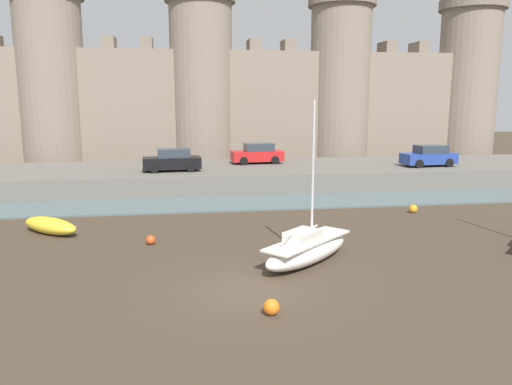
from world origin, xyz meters
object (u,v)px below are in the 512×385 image
rowboat_foreground_centre (50,225)px  car_quay_west (258,154)px  mooring_buoy_near_shore (151,240)px  mooring_buoy_off_centre (271,307)px  mooring_buoy_mid_mud (413,209)px  car_quay_east (172,160)px  sailboat_midflat_centre (307,249)px  car_quay_centre_west (429,156)px

rowboat_foreground_centre → car_quay_west: (12.51, 14.69, 1.78)m
mooring_buoy_near_shore → mooring_buoy_off_centre: mooring_buoy_off_centre is taller
mooring_buoy_near_shore → mooring_buoy_mid_mud: size_ratio=0.90×
mooring_buoy_near_shore → mooring_buoy_mid_mud: (14.70, 4.35, 0.02)m
rowboat_foreground_centre → mooring_buoy_off_centre: bearing=-50.3°
car_quay_east → sailboat_midflat_centre: bearing=-72.3°
sailboat_midflat_centre → car_quay_east: (-5.56, 17.39, 1.62)m
car_quay_west → mooring_buoy_mid_mud: bearing=-61.2°
sailboat_midflat_centre → car_quay_centre_west: size_ratio=1.53×
mooring_buoy_off_centre → car_quay_east: bearing=98.4°
car_quay_west → car_quay_east: 7.59m
sailboat_midflat_centre → mooring_buoy_near_shore: (-6.37, 3.53, -0.36)m
rowboat_foreground_centre → mooring_buoy_near_shore: bearing=-28.2°
rowboat_foreground_centre → mooring_buoy_mid_mud: 19.73m
mooring_buoy_near_shore → car_quay_centre_west: bearing=33.8°
car_quay_east → car_quay_centre_west: (19.56, -0.20, 0.00)m
car_quay_west → car_quay_centre_west: same height
rowboat_foreground_centre → mooring_buoy_near_shore: rowboat_foreground_centre is taller
sailboat_midflat_centre → mooring_buoy_near_shore: 7.29m
sailboat_midflat_centre → mooring_buoy_mid_mud: bearing=43.4°
mooring_buoy_off_centre → mooring_buoy_mid_mud: mooring_buoy_off_centre is taller
mooring_buoy_off_centre → car_quay_east: car_quay_east is taller
rowboat_foreground_centre → mooring_buoy_off_centre: (9.02, -10.88, -0.17)m
sailboat_midflat_centre → rowboat_foreground_centre: sailboat_midflat_centre is taller
mooring_buoy_off_centre → car_quay_centre_west: 27.36m
rowboat_foreground_centre → mooring_buoy_near_shore: size_ratio=8.03×
rowboat_foreground_centre → car_quay_centre_west: bearing=23.5°
car_quay_west → car_quay_centre_west: bearing=-16.1°
mooring_buoy_mid_mud → car_quay_centre_west: (5.68, 9.31, 1.96)m
rowboat_foreground_centre → mooring_buoy_mid_mud: bearing=4.9°
sailboat_midflat_centre → mooring_buoy_mid_mud: (8.32, 7.88, -0.34)m
rowboat_foreground_centre → mooring_buoy_off_centre: rowboat_foreground_centre is taller
mooring_buoy_near_shore → car_quay_centre_west: car_quay_centre_west is taller
sailboat_midflat_centre → mooring_buoy_off_centre: size_ratio=12.96×
sailboat_midflat_centre → mooring_buoy_near_shore: sailboat_midflat_centre is taller
mooring_buoy_off_centre → mooring_buoy_near_shore: bearing=116.3°
sailboat_midflat_centre → car_quay_centre_west: 22.23m
mooring_buoy_off_centre → sailboat_midflat_centre: bearing=63.8°
mooring_buoy_near_shore → car_quay_west: 19.03m
car_quay_east → car_quay_centre_west: same height
mooring_buoy_off_centre → car_quay_west: (3.49, 25.57, 1.95)m
car_quay_centre_west → car_quay_west: bearing=163.9°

